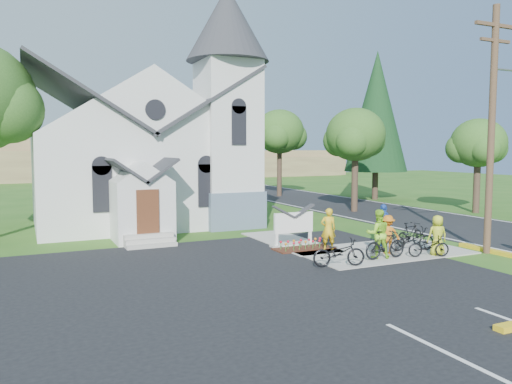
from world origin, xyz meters
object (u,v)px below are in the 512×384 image
utility_pole (493,121)px  bike_0 (339,253)px  bike_2 (429,246)px  bike_4 (412,239)px  church_sign (294,223)px  cyclist_2 (384,225)px  cyclist_3 (388,234)px  bike_3 (410,234)px  cyclist_0 (328,229)px  cyclist_4 (437,235)px  cyclist_1 (378,234)px  bike_1 (385,245)px

utility_pole → bike_0: bearing=176.3°
bike_2 → bike_4: bike_4 is taller
church_sign → utility_pole: size_ratio=0.22×
cyclist_2 → cyclist_3: bearing=41.5°
church_sign → bike_0: (-0.50, -4.24, -0.47)m
utility_pole → bike_0: (-7.06, 0.46, -4.85)m
bike_3 → church_sign: bearing=51.0°
utility_pole → bike_2: utility_pole is taller
bike_3 → bike_4: size_ratio=0.91×
utility_pole → bike_2: 5.74m
church_sign → utility_pole: bearing=-35.6°
cyclist_0 → bike_0: size_ratio=0.92×
cyclist_4 → cyclist_1: bearing=4.7°
cyclist_0 → bike_1: 2.63m
bike_2 → cyclist_2: bearing=22.7°
bike_2 → cyclist_4: (0.55, 0.10, 0.37)m
bike_0 → bike_3: size_ratio=1.11×
cyclist_0 → cyclist_2: size_ratio=0.96×
bike_2 → cyclist_4: size_ratio=1.02×
bike_3 → cyclist_4: 1.99m
cyclist_2 → utility_pole: bearing=122.2°
cyclist_2 → bike_3: bearing=137.8°
cyclist_2 → cyclist_3: cyclist_2 is taller
bike_0 → cyclist_3: bearing=-56.0°
church_sign → bike_0: church_sign is taller
cyclist_1 → bike_4: 2.26m
bike_1 → cyclist_1: bearing=29.0°
cyclist_2 → cyclist_4: 2.56m
cyclist_4 → cyclist_3: bearing=-15.0°
church_sign → bike_2: 5.73m
cyclist_2 → bike_4: 1.49m
church_sign → cyclist_1: (1.69, -3.70, -0.02)m
cyclist_0 → bike_2: size_ratio=1.07×
bike_1 → cyclist_2: cyclist_2 is taller
bike_3 → cyclist_0: bearing=66.8°
bike_2 → cyclist_0: bearing=65.1°
church_sign → bike_4: size_ratio=1.14×
church_sign → cyclist_2: cyclist_2 is taller
cyclist_4 → cyclist_0: bearing=-20.6°
bike_0 → bike_4: bearing=-60.9°
cyclist_1 → bike_1: size_ratio=1.04×
church_sign → cyclist_1: cyclist_1 is taller
church_sign → cyclist_4: 5.99m
bike_3 → bike_0: bearing=99.1°
bike_1 → cyclist_4: (2.34, -0.33, 0.25)m
bike_2 → bike_0: bearing=107.6°
cyclist_3 → bike_4: cyclist_3 is taller
bike_2 → bike_3: size_ratio=0.95×
church_sign → bike_1: size_ratio=1.20×
bike_0 → cyclist_2: size_ratio=1.04×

